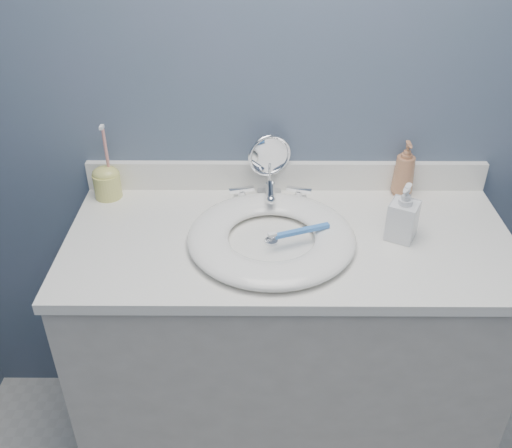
{
  "coord_description": "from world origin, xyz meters",
  "views": [
    {
      "loc": [
        -0.08,
        -0.31,
        1.76
      ],
      "look_at": [
        -0.09,
        0.94,
        0.94
      ],
      "focal_mm": 40.0,
      "sensor_mm": 36.0,
      "label": 1
    }
  ],
  "objects_px": {
    "makeup_mirror": "(269,162)",
    "soap_bottle_amber": "(405,169)",
    "toothbrush_holder": "(107,181)",
    "soap_bottle_clear": "(404,212)"
  },
  "relations": [
    {
      "from": "makeup_mirror",
      "to": "soap_bottle_amber",
      "type": "distance_m",
      "value": 0.4
    },
    {
      "from": "soap_bottle_amber",
      "to": "toothbrush_holder",
      "type": "distance_m",
      "value": 0.89
    },
    {
      "from": "soap_bottle_clear",
      "to": "toothbrush_holder",
      "type": "height_order",
      "value": "toothbrush_holder"
    },
    {
      "from": "soap_bottle_amber",
      "to": "soap_bottle_clear",
      "type": "height_order",
      "value": "soap_bottle_amber"
    },
    {
      "from": "makeup_mirror",
      "to": "toothbrush_holder",
      "type": "relative_size",
      "value": 0.84
    },
    {
      "from": "makeup_mirror",
      "to": "soap_bottle_clear",
      "type": "bearing_deg",
      "value": -51.46
    },
    {
      "from": "soap_bottle_amber",
      "to": "soap_bottle_clear",
      "type": "bearing_deg",
      "value": -102.57
    },
    {
      "from": "toothbrush_holder",
      "to": "makeup_mirror",
      "type": "bearing_deg",
      "value": 2.5
    },
    {
      "from": "makeup_mirror",
      "to": "soap_bottle_clear",
      "type": "xyz_separation_m",
      "value": [
        0.35,
        -0.24,
        -0.03
      ]
    },
    {
      "from": "soap_bottle_amber",
      "to": "toothbrush_holder",
      "type": "relative_size",
      "value": 0.74
    }
  ]
}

